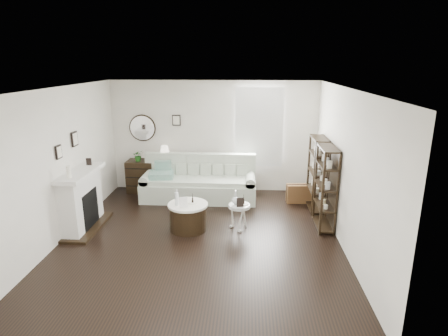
# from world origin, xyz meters

# --- Properties ---
(room) EXTENTS (5.50, 5.50, 5.50)m
(room) POSITION_xyz_m (0.73, 2.70, 1.60)
(room) COLOR black
(room) RESTS_ON ground
(fireplace) EXTENTS (0.50, 1.40, 1.84)m
(fireplace) POSITION_xyz_m (-2.32, 0.30, 0.54)
(fireplace) COLOR white
(fireplace) RESTS_ON ground
(shelf_unit_far) EXTENTS (0.30, 0.80, 1.60)m
(shelf_unit_far) POSITION_xyz_m (2.33, 1.55, 0.80)
(shelf_unit_far) COLOR black
(shelf_unit_far) RESTS_ON ground
(shelf_unit_near) EXTENTS (0.30, 0.80, 1.60)m
(shelf_unit_near) POSITION_xyz_m (2.33, 0.65, 0.80)
(shelf_unit_near) COLOR black
(shelf_unit_near) RESTS_ON ground
(sofa) EXTENTS (2.63, 0.91, 1.02)m
(sofa) POSITION_xyz_m (-0.29, 2.08, 0.34)
(sofa) COLOR beige
(sofa) RESTS_ON ground
(quilt) EXTENTS (0.60, 0.52, 0.14)m
(quilt) POSITION_xyz_m (-1.15, 1.95, 0.60)
(quilt) COLOR #23815A
(quilt) RESTS_ON sofa
(suitcase) EXTENTS (0.66, 0.28, 0.43)m
(suitcase) POSITION_xyz_m (2.06, 1.94, 0.21)
(suitcase) COLOR brown
(suitcase) RESTS_ON ground
(dresser) EXTENTS (1.19, 0.51, 0.79)m
(dresser) POSITION_xyz_m (-1.51, 2.47, 0.40)
(dresser) COLOR black
(dresser) RESTS_ON ground
(table_lamp) EXTENTS (0.26, 0.26, 0.37)m
(table_lamp) POSITION_xyz_m (-1.16, 2.47, 0.98)
(table_lamp) COLOR silver
(table_lamp) RESTS_ON dresser
(potted_plant) EXTENTS (0.30, 0.28, 0.27)m
(potted_plant) POSITION_xyz_m (-1.81, 2.42, 0.93)
(potted_plant) COLOR #1F5B1A
(potted_plant) RESTS_ON dresser
(drum_table) EXTENTS (0.76, 0.76, 0.53)m
(drum_table) POSITION_xyz_m (-0.28, 0.35, 0.27)
(drum_table) COLOR black
(drum_table) RESTS_ON ground
(pedestal_table) EXTENTS (0.42, 0.42, 0.50)m
(pedestal_table) POSITION_xyz_m (0.69, 0.44, 0.46)
(pedestal_table) COLOR white
(pedestal_table) RESTS_ON ground
(eiffel_drum) EXTENTS (0.10, 0.10, 0.17)m
(eiffel_drum) POSITION_xyz_m (-0.20, 0.40, 0.61)
(eiffel_drum) COLOR black
(eiffel_drum) RESTS_ON drum_table
(bottle_drum) EXTENTS (0.07, 0.07, 0.31)m
(bottle_drum) POSITION_xyz_m (-0.47, 0.27, 0.68)
(bottle_drum) COLOR silver
(bottle_drum) RESTS_ON drum_table
(card_frame_drum) EXTENTS (0.16, 0.10, 0.20)m
(card_frame_drum) POSITION_xyz_m (-0.34, 0.16, 0.63)
(card_frame_drum) COLOR white
(card_frame_drum) RESTS_ON drum_table
(eiffel_ped) EXTENTS (0.12, 0.12, 0.17)m
(eiffel_ped) POSITION_xyz_m (0.77, 0.46, 0.59)
(eiffel_ped) COLOR black
(eiffel_ped) RESTS_ON pedestal_table
(flask_ped) EXTENTS (0.15, 0.15, 0.27)m
(flask_ped) POSITION_xyz_m (0.62, 0.45, 0.64)
(flask_ped) COLOR silver
(flask_ped) RESTS_ON pedestal_table
(card_frame_ped) EXTENTS (0.14, 0.07, 0.17)m
(card_frame_ped) POSITION_xyz_m (0.71, 0.33, 0.59)
(card_frame_ped) COLOR black
(card_frame_ped) RESTS_ON pedestal_table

